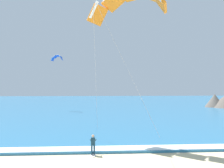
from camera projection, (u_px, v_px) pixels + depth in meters
name	position (u px, v px, depth m)	size (l,w,h in m)	color
sea	(104.00, 103.00, 80.94)	(200.00, 120.00, 0.20)	teal
surf_foam	(132.00, 148.00, 22.09)	(200.00, 1.73, 0.04)	white
surfboard	(93.00, 155.00, 20.51)	(0.50, 1.42, 0.09)	white
kitesurfer	(93.00, 144.00, 20.54)	(0.55, 0.53, 1.69)	#143347
kite_primary	(128.00, 1.00, 24.50)	(7.23, 6.80, 14.08)	orange
kite_distant	(57.00, 57.00, 57.90)	(3.17, 2.91, 1.41)	blue
headland_right	(224.00, 101.00, 65.05)	(9.79, 8.75, 3.81)	#47423D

